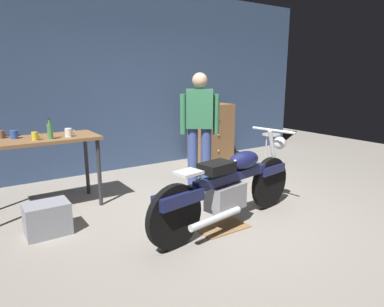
{
  "coord_description": "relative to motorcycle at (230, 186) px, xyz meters",
  "views": [
    {
      "loc": [
        -2.4,
        -2.85,
        1.63
      ],
      "look_at": [
        -0.03,
        0.7,
        0.65
      ],
      "focal_mm": 31.92,
      "sensor_mm": 36.0,
      "label": 1
    }
  ],
  "objects": [
    {
      "name": "motorcycle",
      "position": [
        0.0,
        0.0,
        0.0
      ],
      "size": [
        2.17,
        0.71,
        1.0
      ],
      "rotation": [
        0.0,
        0.0,
        0.16
      ],
      "color": "black",
      "rests_on": "ground_plane"
    },
    {
      "name": "storage_bin",
      "position": [
        -1.74,
        0.87,
        -0.28
      ],
      "size": [
        0.44,
        0.32,
        0.34
      ],
      "primitive_type": "cube",
      "color": "gray",
      "rests_on": "ground_plane"
    },
    {
      "name": "wooden_dresser",
      "position": [
        1.56,
        2.42,
        0.1
      ],
      "size": [
        0.8,
        0.47,
        1.1
      ],
      "color": "brown",
      "rests_on": "ground_plane"
    },
    {
      "name": "mug_white_ceramic",
      "position": [
        -1.3,
        1.5,
        0.5
      ],
      "size": [
        0.12,
        0.09,
        0.1
      ],
      "color": "white",
      "rests_on": "workbench"
    },
    {
      "name": "mug_brown_stoneware",
      "position": [
        -1.99,
        1.84,
        0.5
      ],
      "size": [
        0.11,
        0.07,
        0.09
      ],
      "color": "brown",
      "rests_on": "workbench"
    },
    {
      "name": "ground_plane",
      "position": [
        0.08,
        0.12,
        -0.45
      ],
      "size": [
        12.0,
        12.0,
        0.0
      ],
      "primitive_type": "plane",
      "color": "gray"
    },
    {
      "name": "workbench",
      "position": [
        -1.59,
        1.62,
        0.34
      ],
      "size": [
        1.3,
        0.64,
        0.9
      ],
      "color": "brown",
      "rests_on": "ground_plane"
    },
    {
      "name": "bottle",
      "position": [
        -1.51,
        1.47,
        0.55
      ],
      "size": [
        0.06,
        0.06,
        0.24
      ],
      "color": "#4C8C4C",
      "rests_on": "workbench"
    },
    {
      "name": "mug_blue_enamel",
      "position": [
        -1.86,
        1.73,
        0.5
      ],
      "size": [
        0.12,
        0.09,
        0.1
      ],
      "color": "#2D51AD",
      "rests_on": "workbench"
    },
    {
      "name": "person_standing",
      "position": [
        0.51,
        1.32,
        0.48
      ],
      "size": [
        0.48,
        0.4,
        1.67
      ],
      "rotation": [
        0.0,
        0.0,
        2.52
      ],
      "color": "#384982",
      "rests_on": "ground_plane"
    },
    {
      "name": "back_wall",
      "position": [
        0.08,
        2.92,
        1.1
      ],
      "size": [
        8.0,
        0.12,
        3.1
      ],
      "primitive_type": "cube",
      "color": "#384C70",
      "rests_on": "ground_plane"
    },
    {
      "name": "shop_stool",
      "position": [
        2.06,
        1.35,
        0.05
      ],
      "size": [
        0.32,
        0.32,
        0.64
      ],
      "color": "#B2B2B7",
      "rests_on": "ground_plane"
    },
    {
      "name": "mug_yellow_tall",
      "position": [
        -1.68,
        1.49,
        0.5
      ],
      "size": [
        0.1,
        0.07,
        0.1
      ],
      "color": "yellow",
      "rests_on": "workbench"
    },
    {
      "name": "drip_tray",
      "position": [
        -0.13,
        0.0,
        -0.44
      ],
      "size": [
        0.56,
        0.4,
        0.01
      ],
      "primitive_type": "cube",
      "color": "olive",
      "rests_on": "ground_plane"
    }
  ]
}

